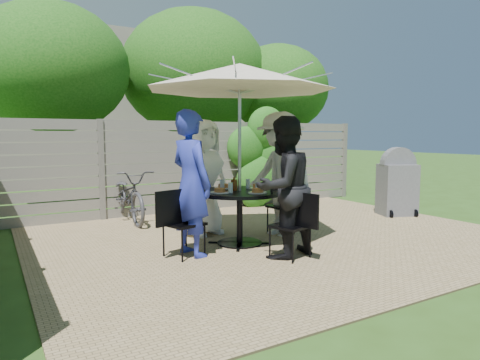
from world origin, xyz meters
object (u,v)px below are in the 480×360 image
plate_left (220,191)px  bicycle (128,196)px  glass_front (258,187)px  person_left (191,184)px  plate_front (257,191)px  chair_back (199,217)px  chair_right (285,217)px  person_front (283,188)px  glass_back (222,185)px  glass_left (230,188)px  chair_front (291,239)px  coffee_cup (235,184)px  person_right (280,175)px  plate_right (258,187)px  person_back (204,178)px  patio_table (240,207)px  glass_right (248,184)px  chair_left (183,237)px  plate_back (223,187)px  syrup_jug (234,185)px  bbq_grill (397,185)px  umbrella (240,77)px

plate_left → bicycle: bearing=102.3°
glass_front → bicycle: bicycle is taller
person_left → plate_front: size_ratio=7.23×
chair_back → chair_right: size_ratio=0.95×
person_front → glass_back: size_ratio=12.85×
glass_left → chair_back: bearing=87.6°
chair_front → coffee_cup: (-0.13, 1.18, 0.58)m
coffee_cup → bicycle: 2.41m
person_left → glass_left: (0.58, 0.01, -0.09)m
person_right → coffee_cup: bearing=-106.8°
person_right → plate_left: (-1.17, -0.23, -0.15)m
chair_back → coffee_cup: size_ratio=7.23×
plate_front → glass_left: (-0.30, 0.20, 0.05)m
plate_front → plate_right: bearing=56.2°
person_back → chair_front: bearing=-90.0°
patio_table → person_right: size_ratio=0.73×
glass_right → chair_back: bearing=118.0°
chair_left → plate_back: size_ratio=3.42×
chair_right → glass_left: size_ratio=6.51×
patio_table → syrup_jug: bearing=151.4°
chair_back → bbq_grill: (3.94, -0.58, 0.35)m
umbrella → plate_front: (0.07, -0.35, -1.54)m
glass_back → syrup_jug: syrup_jug is taller
chair_left → bicycle: 2.61m
glass_back → coffee_cup: glass_back is taller
chair_front → plate_back: (-0.26, 1.30, 0.55)m
glass_left → plate_front: bearing=-33.3°
patio_table → glass_right: bearing=33.2°
plate_right → coffee_cup: coffee_cup is taller
coffee_cup → plate_left: bearing=-143.2°
person_front → glass_right: size_ratio=12.85×
glass_back → chair_back: bearing=92.8°
plate_back → plate_right: bearing=-33.8°
plate_left → bbq_grill: 4.13m
patio_table → plate_front: bearing=-78.8°
chair_left → plate_right: chair_left is taller
bbq_grill → glass_front: bearing=-148.5°
person_front → chair_right: bearing=-139.3°
glass_right → chair_right: bearing=2.7°
patio_table → person_back: person_back is taller
person_front → chair_front: bearing=90.4°
chair_back → bbq_grill: bearing=70.9°
person_left → person_front: (0.98, -0.65, -0.04)m
chair_left → plate_back: 1.16m
coffee_cup → glass_front: bearing=-78.2°
glass_left → chair_right: bearing=16.1°
umbrella → chair_front: 2.30m
syrup_jug → coffee_cup: syrup_jug is taller
plate_right → bicycle: 2.68m
plate_front → bbq_grill: (3.68, 0.71, -0.20)m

